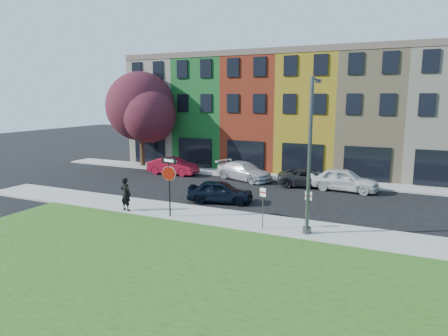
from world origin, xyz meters
The scene contains 15 objects.
ground centered at (0.00, 0.00, 0.00)m, with size 120.00×120.00×0.00m, color black.
sidewalk_near centered at (2.00, 3.00, 0.06)m, with size 40.00×3.00×0.12m, color gray.
sidewalk_far centered at (-3.00, 15.00, 0.06)m, with size 40.00×2.40×0.12m, color gray.
rowhouse_block centered at (-2.50, 21.18, 4.99)m, with size 30.00×10.12×10.00m.
stop_sign centered at (-3.75, 1.95, 2.43)m, with size 1.03×0.27×3.25m.
man centered at (-6.65, 1.90, 1.08)m, with size 0.75×0.55×1.91m, color black.
sedan_near centered at (-2.69, 6.15, 0.70)m, with size 4.37×2.59×1.40m, color black.
parked_car_red centered at (-10.30, 12.79, 0.72)m, with size 4.45×1.71×1.45m, color maroon.
parked_car_silver centered at (-3.93, 13.22, 0.71)m, with size 5.30×3.50×1.43m, color #ADADB1.
parked_car_dark centered at (1.40, 13.01, 0.66)m, with size 5.09×3.16×1.31m, color black.
parked_car_white centered at (3.88, 12.70, 0.79)m, with size 4.78×2.22×1.58m, color silver.
street_lamp centered at (3.65, 2.58, 3.82)m, with size 0.52×2.58×7.34m.
parking_sign_a centered at (1.51, 2.14, 1.46)m, with size 0.32×0.11×2.14m.
parking_sign_b centered at (3.70, 2.35, 1.46)m, with size 0.32×0.09×2.14m.
tree_purple centered at (-14.89, 14.99, 5.51)m, with size 7.67×6.71×8.75m.
Camera 1 is at (7.71, -15.83, 6.53)m, focal length 32.00 mm.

